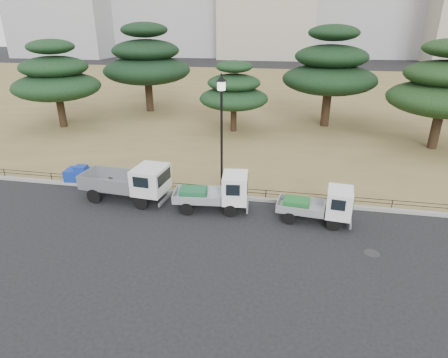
% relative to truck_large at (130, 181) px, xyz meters
% --- Properties ---
extents(ground, '(220.00, 220.00, 0.00)m').
position_rel_truck_large_xyz_m(ground, '(4.66, -1.45, -1.05)').
color(ground, black).
extents(lawn, '(120.00, 56.00, 0.15)m').
position_rel_truck_large_xyz_m(lawn, '(4.66, 29.15, -0.98)').
color(lawn, olive).
rests_on(lawn, ground).
extents(curb, '(120.00, 0.25, 0.16)m').
position_rel_truck_large_xyz_m(curb, '(4.66, 1.15, -0.97)').
color(curb, gray).
rests_on(curb, ground).
extents(truck_large, '(4.46, 2.05, 1.89)m').
position_rel_truck_large_xyz_m(truck_large, '(0.00, 0.00, 0.00)').
color(truck_large, black).
rests_on(truck_large, ground).
extents(truck_kei_front, '(3.60, 1.84, 1.83)m').
position_rel_truck_large_xyz_m(truck_kei_front, '(4.46, -0.17, -0.14)').
color(truck_kei_front, black).
rests_on(truck_kei_front, ground).
extents(truck_kei_rear, '(3.31, 1.66, 1.67)m').
position_rel_truck_large_xyz_m(truck_kei_rear, '(9.20, -0.46, -0.22)').
color(truck_kei_rear, black).
rests_on(truck_kei_rear, ground).
extents(street_lamp, '(0.53, 0.53, 5.90)m').
position_rel_truck_large_xyz_m(street_lamp, '(4.36, 1.45, 3.09)').
color(street_lamp, black).
rests_on(street_lamp, lawn).
extents(pipe_fence, '(38.00, 0.04, 0.40)m').
position_rel_truck_large_xyz_m(pipe_fence, '(4.66, 1.30, -0.61)').
color(pipe_fence, black).
rests_on(pipe_fence, lawn).
extents(tarp_pile, '(1.43, 1.10, 0.90)m').
position_rel_truck_large_xyz_m(tarp_pile, '(-3.76, 1.55, -0.54)').
color(tarp_pile, '#1433A0').
rests_on(tarp_pile, lawn).
extents(manhole, '(0.60, 0.60, 0.01)m').
position_rel_truck_large_xyz_m(manhole, '(11.16, -2.65, -1.05)').
color(manhole, '#2D2D30').
rests_on(manhole, ground).
extents(pine_west_far, '(6.89, 6.89, 6.96)m').
position_rel_truck_large_xyz_m(pine_west_far, '(-11.32, 11.84, 3.12)').
color(pine_west_far, black).
rests_on(pine_west_far, lawn).
extents(pine_west_near, '(8.18, 8.18, 8.18)m').
position_rel_truck_large_xyz_m(pine_west_near, '(-6.36, 18.91, 3.81)').
color(pine_west_near, black).
rests_on(pine_west_near, lawn).
extents(pine_center_left, '(5.40, 5.40, 5.48)m').
position_rel_truck_large_xyz_m(pine_center_left, '(2.98, 13.25, 2.27)').
color(pine_center_left, black).
rests_on(pine_center_left, lawn).
extents(pine_center_right, '(7.56, 7.56, 8.02)m').
position_rel_truck_large_xyz_m(pine_center_right, '(10.29, 16.35, 3.75)').
color(pine_center_right, black).
rests_on(pine_center_right, lawn).
extents(pine_east_near, '(7.16, 7.16, 7.24)m').
position_rel_truck_large_xyz_m(pine_east_near, '(17.37, 11.49, 3.28)').
color(pine_east_near, black).
rests_on(pine_east_near, lawn).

